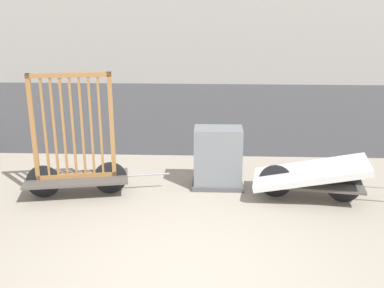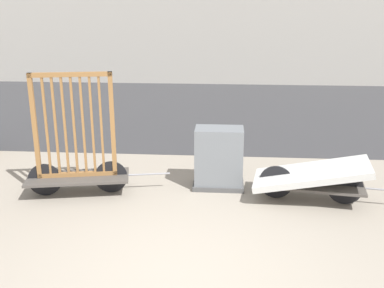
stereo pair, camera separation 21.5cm
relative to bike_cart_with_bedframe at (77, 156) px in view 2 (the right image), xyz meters
name	(u,v)px [view 2 (the right image)]	position (x,y,z in m)	size (l,w,h in m)	color
ground_plane	(178,274)	(1.89, -2.22, -0.67)	(60.00, 60.00, 0.00)	gray
road_strip	(208,109)	(1.89, 6.59, -0.66)	(56.00, 8.93, 0.01)	#38383A
bike_cart_with_bedframe	(77,156)	(0.00, 0.00, 0.00)	(2.38, 0.98, 2.03)	#4C4742
bike_cart_with_mattress	(311,177)	(3.79, 0.00, -0.25)	(2.46, 1.15, 0.71)	#4C4742
utility_cabinet	(219,160)	(2.32, 0.48, -0.18)	(0.87, 0.56, 1.05)	#4C4C4C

